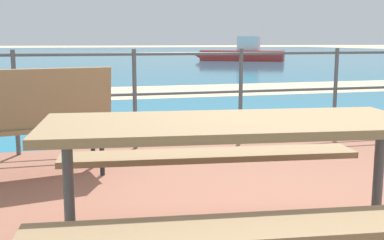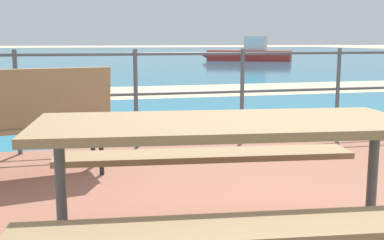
% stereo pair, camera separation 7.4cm
% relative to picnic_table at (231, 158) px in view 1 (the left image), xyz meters
% --- Properties ---
extents(ground_plane, '(240.00, 240.00, 0.00)m').
position_rel_picnic_table_xyz_m(ground_plane, '(0.54, 0.42, -0.64)').
color(ground_plane, beige).
extents(patio_paving, '(6.40, 5.20, 0.06)m').
position_rel_picnic_table_xyz_m(patio_paving, '(0.54, 0.42, -0.61)').
color(patio_paving, '#935B47').
rests_on(patio_paving, ground).
extents(sea_water, '(90.00, 90.00, 0.01)m').
position_rel_picnic_table_xyz_m(sea_water, '(0.54, 40.42, -0.64)').
color(sea_water, teal).
rests_on(sea_water, ground).
extents(beach_strip, '(54.03, 3.37, 0.01)m').
position_rel_picnic_table_xyz_m(beach_strip, '(0.54, 8.96, -0.64)').
color(beach_strip, beige).
rests_on(beach_strip, ground).
extents(picnic_table, '(1.90, 1.59, 0.76)m').
position_rel_picnic_table_xyz_m(picnic_table, '(0.00, 0.00, 0.00)').
color(picnic_table, '#8C704C').
rests_on(picnic_table, patio_paving).
extents(park_bench, '(1.52, 0.70, 0.92)m').
position_rel_picnic_table_xyz_m(park_bench, '(-1.12, 1.86, -0.04)').
color(park_bench, '#8C704C').
rests_on(park_bench, patio_paving).
extents(railing_fence, '(5.94, 0.04, 1.05)m').
position_rel_picnic_table_xyz_m(railing_fence, '(0.54, 2.89, 0.07)').
color(railing_fence, '#4C5156').
rests_on(railing_fence, patio_paving).
extents(boat_near, '(5.19, 3.66, 1.44)m').
position_rel_picnic_table_xyz_m(boat_near, '(9.53, 25.05, -0.19)').
color(boat_near, red).
rests_on(boat_near, sea_water).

